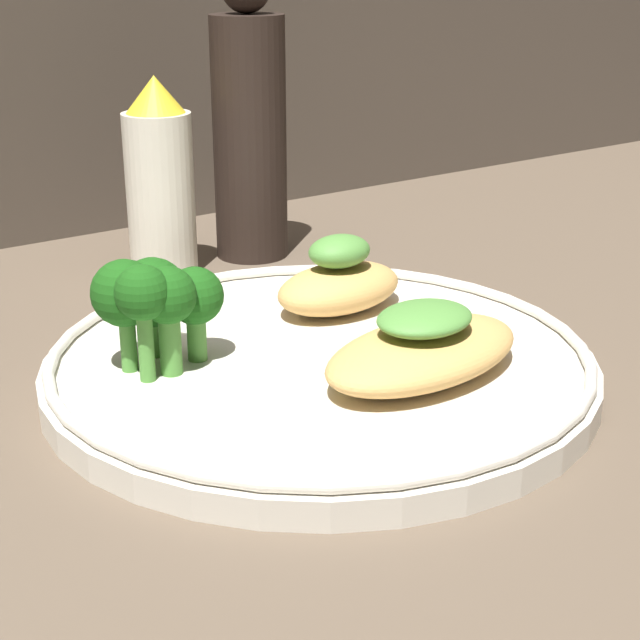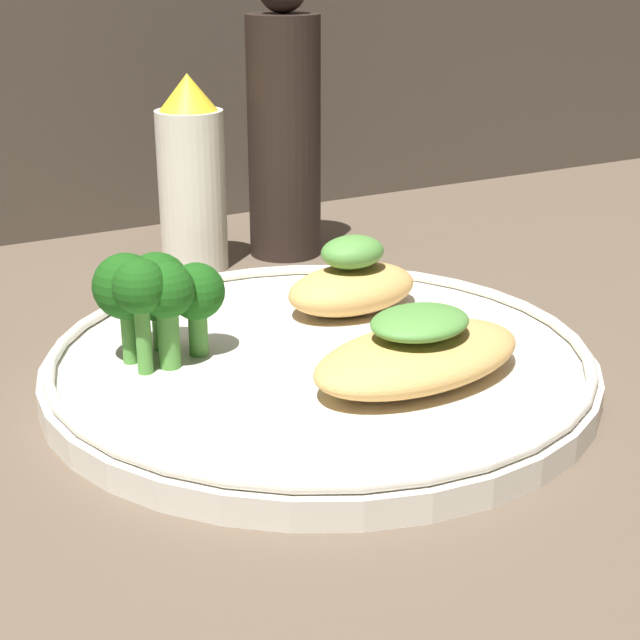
# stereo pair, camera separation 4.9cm
# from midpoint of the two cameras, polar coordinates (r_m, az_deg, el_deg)

# --- Properties ---
(ground_plane) EXTENTS (1.80, 1.80, 0.01)m
(ground_plane) POSITION_cam_midpoint_polar(r_m,az_deg,el_deg) (0.51, -2.78, -4.15)
(ground_plane) COLOR brown
(plate) EXTENTS (0.28, 0.28, 0.02)m
(plate) POSITION_cam_midpoint_polar(r_m,az_deg,el_deg) (0.50, -2.81, -2.61)
(plate) COLOR silver
(plate) RESTS_ON ground_plane
(grilled_meat_front) EXTENTS (0.12, 0.08, 0.04)m
(grilled_meat_front) POSITION_cam_midpoint_polar(r_m,az_deg,el_deg) (0.47, 3.08, -1.73)
(grilled_meat_front) COLOR tan
(grilled_meat_front) RESTS_ON plate
(grilled_meat_middle) EXTENTS (0.09, 0.06, 0.04)m
(grilled_meat_middle) POSITION_cam_midpoint_polar(r_m,az_deg,el_deg) (0.56, -1.40, 2.18)
(grilled_meat_middle) COLOR tan
(grilled_meat_middle) RESTS_ON plate
(broccoli_bunch) EXTENTS (0.07, 0.06, 0.06)m
(broccoli_bunch) POSITION_cam_midpoint_polar(r_m,az_deg,el_deg) (0.49, -12.48, 1.27)
(broccoli_bunch) COLOR #4C8E38
(broccoli_bunch) RESTS_ON plate
(sauce_bottle) EXTENTS (0.05, 0.05, 0.13)m
(sauce_bottle) POSITION_cam_midpoint_polar(r_m,az_deg,el_deg) (0.67, -11.41, 7.89)
(sauce_bottle) COLOR silver
(sauce_bottle) RESTS_ON ground_plane
(pepper_grinder) EXTENTS (0.05, 0.05, 0.20)m
(pepper_grinder) POSITION_cam_midpoint_polar(r_m,az_deg,el_deg) (0.70, -6.20, 11.01)
(pepper_grinder) COLOR black
(pepper_grinder) RESTS_ON ground_plane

